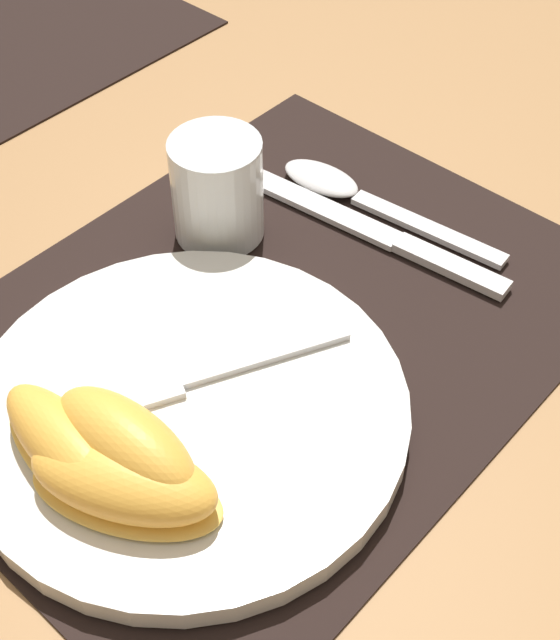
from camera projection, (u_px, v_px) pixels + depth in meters
The scene contains 10 objects.
ground_plane at pixel (265, 329), 0.60m from camera, with size 3.00×3.00×0.00m, color #A37547.
placemat at pixel (265, 327), 0.60m from camera, with size 0.45×0.34×0.00m.
plate at pixel (188, 410), 0.54m from camera, with size 0.27×0.27×0.02m.
juice_glass at pixel (218, 195), 0.64m from camera, with size 0.07×0.07×0.08m.
knife at pixel (379, 234), 0.65m from camera, with size 0.04×0.22×0.01m.
spoon at pixel (349, 191), 0.69m from camera, with size 0.04×0.19×0.01m.
fork at pixel (191, 376), 0.54m from camera, with size 0.17×0.10×0.00m.
citrus_wedge_0 at pixel (72, 452), 0.49m from camera, with size 0.05×0.12×0.04m.
citrus_wedge_1 at pixel (126, 447), 0.49m from camera, with size 0.05×0.10×0.05m.
citrus_wedge_2 at pixel (124, 482), 0.48m from camera, with size 0.09×0.12×0.04m.
Camera 1 is at (-0.29, -0.28, 0.44)m, focal length 50.00 mm.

